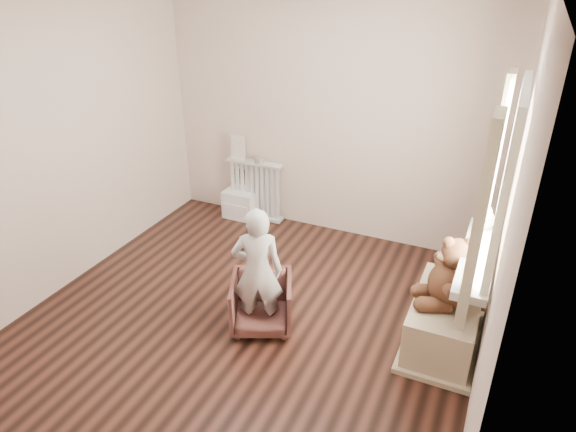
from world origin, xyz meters
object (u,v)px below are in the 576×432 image
at_px(toy_vanity, 241,195).
at_px(child, 258,271).
at_px(toy_bench, 444,322).
at_px(teddy_bear, 453,277).
at_px(radiator, 255,187).
at_px(armchair, 262,303).
at_px(plush_cat, 485,216).

bearing_deg(toy_vanity, child, -57.01).
height_order(toy_vanity, child, child).
distance_m(toy_bench, teddy_bear, 0.48).
relative_size(child, teddy_bear, 1.93).
bearing_deg(radiator, child, -61.61).
distance_m(toy_vanity, armchair, 2.02).
bearing_deg(child, armchair, -113.83).
height_order(toy_vanity, armchair, toy_vanity).
bearing_deg(radiator, toy_bench, -29.32).
bearing_deg(plush_cat, child, -131.87).
distance_m(armchair, child, 0.34).
bearing_deg(teddy_bear, plush_cat, 51.87).
bearing_deg(radiator, plush_cat, -21.56).
relative_size(toy_vanity, child, 0.54).
bearing_deg(plush_cat, teddy_bear, -86.17).
height_order(armchair, child, child).
bearing_deg(toy_bench, plush_cat, 67.29).
bearing_deg(plush_cat, radiator, 179.56).
relative_size(radiator, toy_bench, 0.77).
height_order(radiator, child, child).
height_order(child, teddy_bear, child).
bearing_deg(teddy_bear, toy_vanity, 130.88).
xyz_separation_m(teddy_bear, plush_cat, (0.13, 0.41, 0.33)).
bearing_deg(toy_vanity, armchair, -56.24).
relative_size(armchair, toy_bench, 0.55).
bearing_deg(radiator, teddy_bear, -30.54).
distance_m(teddy_bear, plush_cat, 0.54).
xyz_separation_m(child, toy_bench, (1.39, 0.44, -0.36)).
bearing_deg(toy_bench, child, -162.25).
height_order(radiator, armchair, radiator).
relative_size(child, toy_bench, 1.19).
height_order(radiator, toy_vanity, radiator).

